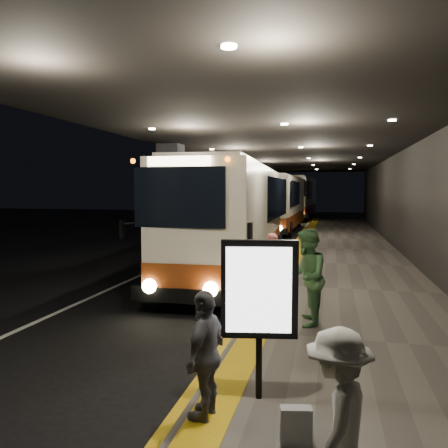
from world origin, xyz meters
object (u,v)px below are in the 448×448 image
at_px(info_sign, 259,292).
at_px(passenger_waiting_white, 338,418).
at_px(coach_third, 298,199).
at_px(passenger_waiting_grey, 206,354).
at_px(coach_main, 235,223).
at_px(coach_second, 279,206).
at_px(bag_polka, 296,426).
at_px(stanchion_post, 266,281).
at_px(passenger_waiting_green, 307,277).
at_px(passenger_boarding, 274,264).

bearing_deg(info_sign, passenger_waiting_white, -71.83).
distance_m(coach_third, passenger_waiting_grey, 38.90).
bearing_deg(coach_main, coach_second, 88.18).
bearing_deg(coach_second, info_sign, -82.80).
bearing_deg(bag_polka, passenger_waiting_grey, 163.97).
bearing_deg(coach_second, bag_polka, -81.80).
height_order(coach_third, passenger_waiting_white, coach_third).
bearing_deg(passenger_waiting_white, coach_third, -160.50).
height_order(passenger_waiting_white, stanchion_post, passenger_waiting_white).
height_order(passenger_waiting_grey, bag_polka, passenger_waiting_grey).
distance_m(coach_second, passenger_waiting_white, 25.86).
bearing_deg(coach_second, coach_main, -87.78).
distance_m(coach_second, passenger_waiting_green, 20.96).
relative_size(coach_third, info_sign, 6.29).
bearing_deg(stanchion_post, passenger_boarding, 87.23).
height_order(passenger_boarding, passenger_waiting_grey, passenger_boarding).
distance_m(coach_second, stanchion_post, 19.62).
bearing_deg(stanchion_post, passenger_waiting_white, -76.29).
bearing_deg(passenger_waiting_grey, stanchion_post, -171.73).
bearing_deg(passenger_waiting_green, stanchion_post, -143.16).
bearing_deg(passenger_waiting_white, info_sign, -136.27).
xyz_separation_m(passenger_boarding, passenger_waiting_white, (1.45, -7.16, -0.03)).
bearing_deg(passenger_waiting_grey, passenger_boarding, -172.30).
height_order(passenger_boarding, bag_polka, passenger_boarding).
bearing_deg(stanchion_post, passenger_waiting_green, -51.92).
height_order(coach_second, info_sign, coach_second).
height_order(coach_second, bag_polka, coach_second).
bearing_deg(passenger_waiting_white, coach_main, -148.42).
distance_m(passenger_boarding, passenger_waiting_white, 7.31).
xyz_separation_m(coach_second, coach_third, (0.21, 14.32, 0.17)).
relative_size(bag_polka, info_sign, 0.19).
relative_size(coach_second, coach_third, 0.91).
xyz_separation_m(coach_third, passenger_waiting_grey, (1.82, -38.85, -0.99)).
bearing_deg(coach_third, passenger_waiting_grey, -85.26).
xyz_separation_m(passenger_waiting_green, info_sign, (-0.41, -3.20, 0.42)).
bearing_deg(stanchion_post, passenger_waiting_grey, -89.43).
relative_size(coach_main, stanchion_post, 10.19).
bearing_deg(bag_polka, coach_third, 94.19).
bearing_deg(stanchion_post, coach_main, 110.77).
xyz_separation_m(coach_second, passenger_waiting_grey, (2.03, -24.53, -0.83)).
distance_m(coach_main, info_sign, 9.20).
height_order(passenger_waiting_white, info_sign, info_sign).
bearing_deg(coach_main, passenger_waiting_grey, -82.52).
bearing_deg(coach_main, stanchion_post, -72.15).
bearing_deg(info_sign, passenger_waiting_grey, -141.66).
bearing_deg(coach_main, bag_polka, -77.03).
height_order(passenger_waiting_green, bag_polka, passenger_waiting_green).
bearing_deg(coach_third, coach_second, -88.79).
distance_m(coach_main, coach_third, 29.34).
xyz_separation_m(passenger_waiting_white, passenger_waiting_grey, (-1.45, 1.09, -0.00)).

